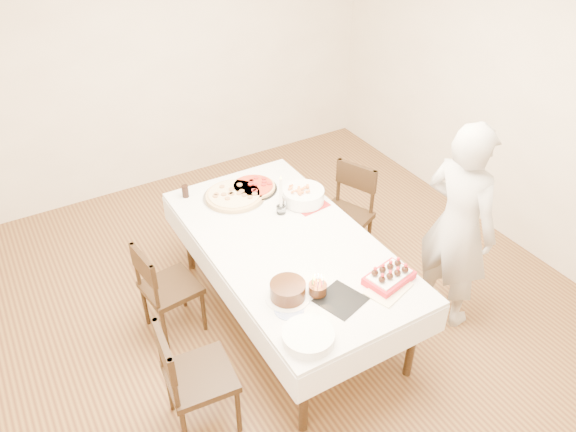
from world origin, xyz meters
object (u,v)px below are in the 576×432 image
chair_right_savory (342,218)px  strawberry_box (389,277)px  chair_left_savory (171,287)px  person (458,226)px  pasta_bowl (303,196)px  birthday_cake (318,285)px  pizza_white (234,195)px  chair_left_dessert (200,376)px  cola_glass (185,191)px  layer_cake (288,291)px  dining_table (288,280)px  taper_candle (281,195)px  pizza_pepperoni (253,187)px

chair_right_savory → strawberry_box: chair_right_savory is taller
chair_left_savory → person: bearing=147.9°
pasta_bowl → birthday_cake: size_ratio=2.50×
pizza_white → birthday_cake: 1.29m
chair_left_dessert → strawberry_box: size_ratio=2.72×
chair_left_savory → pasta_bowl: pasta_bowl is taller
chair_left_savory → chair_left_dessert: size_ratio=0.94×
person → cola_glass: bearing=37.8°
layer_cake → strawberry_box: bearing=-17.4°
dining_table → person: 1.33m
cola_glass → strawberry_box: cola_glass is taller
dining_table → person: person is taller
chair_right_savory → chair_left_savory: chair_right_savory is taller
birthday_cake → chair_right_savory: bearing=47.1°
chair_left_savory → taper_candle: size_ratio=2.42×
chair_right_savory → birthday_cake: 1.34m
layer_cake → dining_table: bearing=59.4°
pizza_white → taper_candle: size_ratio=1.50×
pizza_pepperoni → strawberry_box: 1.49m
pizza_white → strawberry_box: (0.44, -1.43, 0.02)m
cola_glass → dining_table: bearing=-65.9°
taper_candle → cola_glass: taper_candle is taller
pizza_white → cola_glass: size_ratio=5.00×
layer_cake → strawberry_box: 0.69m
chair_left_dessert → taper_candle: bearing=-135.4°
chair_left_dessert → birthday_cake: birthday_cake is taller
pasta_bowl → layer_cake: (-0.67, -0.89, -0.00)m
pasta_bowl → cola_glass: bearing=144.9°
dining_table → person: bearing=-27.5°
dining_table → birthday_cake: birthday_cake is taller
birthday_cake → person: bearing=-0.0°
person → cola_glass: (-1.52, 1.51, -0.04)m
chair_left_savory → pasta_bowl: 1.25m
chair_left_savory → chair_left_dessert: chair_left_dessert is taller
pasta_bowl → strawberry_box: 1.09m
chair_left_dessert → birthday_cake: bearing=-175.9°
cola_glass → person: bearing=-44.7°
cola_glass → pizza_pepperoni: bearing=-19.2°
pizza_pepperoni → strawberry_box: size_ratio=1.24×
dining_table → cola_glass: bearing=114.1°
dining_table → chair_right_savory: chair_right_savory is taller
chair_left_dessert → chair_right_savory: bearing=-146.4°
cola_glass → strawberry_box: (0.78, -1.65, -0.01)m
chair_left_savory → layer_cake: bearing=114.9°
person → pizza_white: (-1.19, 1.29, -0.07)m
strawberry_box → layer_cake: bearing=162.6°
chair_left_dessert → pizza_pepperoni: (1.07, 1.31, 0.33)m
chair_right_savory → pizza_white: bearing=134.6°
taper_candle → cola_glass: bearing=133.0°
chair_left_dessert → layer_cake: size_ratio=2.97×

